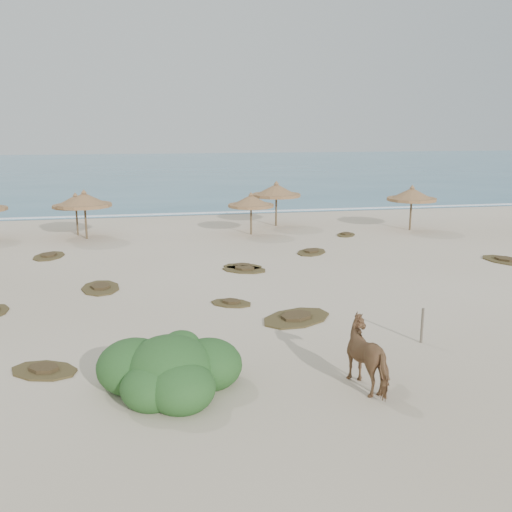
% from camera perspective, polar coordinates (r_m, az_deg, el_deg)
% --- Properties ---
extents(ground, '(160.00, 160.00, 0.00)m').
position_cam_1_polar(ground, '(18.82, 4.00, -7.28)').
color(ground, beige).
rests_on(ground, ground).
extents(ocean, '(200.00, 100.00, 0.01)m').
position_cam_1_polar(ocean, '(92.38, -8.41, 8.69)').
color(ocean, '#2B6581').
rests_on(ocean, ground).
extents(foam_line, '(70.00, 0.60, 0.01)m').
position_cam_1_polar(foam_line, '(43.77, -4.97, 4.30)').
color(foam_line, white).
rests_on(foam_line, ground).
extents(palapa_1, '(3.68, 3.68, 2.61)m').
position_cam_1_polar(palapa_1, '(36.01, -17.58, 5.16)').
color(palapa_1, brown).
rests_on(palapa_1, ground).
extents(palapa_2, '(3.85, 3.85, 2.91)m').
position_cam_1_polar(palapa_2, '(34.66, -16.79, 5.33)').
color(palapa_2, brown).
rests_on(palapa_2, ground).
extents(palapa_3, '(3.53, 3.53, 2.61)m').
position_cam_1_polar(palapa_3, '(34.60, -0.50, 5.46)').
color(palapa_3, brown).
rests_on(palapa_3, ground).
extents(palapa_4, '(4.20, 4.20, 2.99)m').
position_cam_1_polar(palapa_4, '(37.68, 2.04, 6.52)').
color(palapa_4, brown).
rests_on(palapa_4, ground).
extents(palapa_5, '(3.42, 3.42, 2.89)m').
position_cam_1_polar(palapa_5, '(37.39, 15.31, 5.90)').
color(palapa_5, brown).
rests_on(palapa_5, ground).
extents(horse, '(1.33, 2.16, 1.70)m').
position_cam_1_polar(horse, '(14.81, 11.42, -9.71)').
color(horse, brown).
rests_on(horse, ground).
extents(fence_post_near, '(0.11, 0.11, 1.10)m').
position_cam_1_polar(fence_post_near, '(18.17, 16.27, -6.69)').
color(fence_post_near, '#665C4D').
rests_on(fence_post_near, ground).
extents(bush, '(3.68, 3.24, 1.65)m').
position_cam_1_polar(bush, '(14.61, -8.55, -11.24)').
color(bush, '#2A5D28').
rests_on(bush, ground).
extents(scrub_1, '(1.73, 2.47, 0.16)m').
position_cam_1_polar(scrub_1, '(24.10, -15.28, -3.06)').
color(scrub_1, brown).
rests_on(scrub_1, ground).
extents(scrub_2, '(1.88, 1.68, 0.16)m').
position_cam_1_polar(scrub_2, '(21.31, -2.50, -4.69)').
color(scrub_2, brown).
rests_on(scrub_2, ground).
extents(scrub_3, '(2.49, 2.19, 0.16)m').
position_cam_1_polar(scrub_3, '(26.19, -1.18, -1.34)').
color(scrub_3, brown).
rests_on(scrub_3, ground).
extents(scrub_5, '(2.30, 2.90, 0.16)m').
position_cam_1_polar(scrub_5, '(30.57, 23.68, -0.37)').
color(scrub_5, brown).
rests_on(scrub_5, ground).
extents(scrub_6, '(1.85, 2.47, 0.16)m').
position_cam_1_polar(scrub_6, '(30.75, -20.01, 0.02)').
color(scrub_6, brown).
rests_on(scrub_6, ground).
extents(scrub_7, '(2.38, 2.52, 0.16)m').
position_cam_1_polar(scrub_7, '(29.98, 5.57, 0.43)').
color(scrub_7, brown).
rests_on(scrub_7, ground).
extents(scrub_9, '(3.26, 2.92, 0.16)m').
position_cam_1_polar(scrub_9, '(19.74, 4.06, -6.15)').
color(scrub_9, brown).
rests_on(scrub_9, ground).
extents(scrub_10, '(1.77, 1.94, 0.16)m').
position_cam_1_polar(scrub_10, '(35.07, 8.98, 2.15)').
color(scrub_10, brown).
rests_on(scrub_10, ground).
extents(scrub_11, '(2.28, 1.99, 0.16)m').
position_cam_1_polar(scrub_11, '(16.68, -20.44, -10.63)').
color(scrub_11, brown).
rests_on(scrub_11, ground).
extents(scrub_13, '(2.24, 1.95, 0.16)m').
position_cam_1_polar(scrub_13, '(26.72, -1.30, -1.05)').
color(scrub_13, brown).
rests_on(scrub_13, ground).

